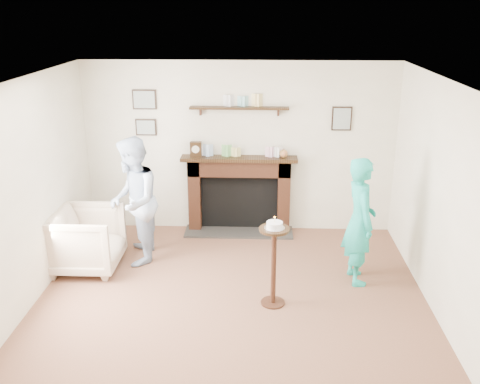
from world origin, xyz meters
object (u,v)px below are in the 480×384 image
armchair (89,268)px  man (137,260)px  pedestal_table (274,251)px  woman (355,279)px

armchair → man: bearing=-67.7°
armchair → man: man is taller
pedestal_table → man: bearing=150.4°
armchair → pedestal_table: 2.58m
man → woman: man is taller
man → pedestal_table: size_ratio=1.56×
pedestal_table → woman: bearing=30.4°
woman → pedestal_table: pedestal_table is taller
pedestal_table → armchair: bearing=161.9°
armchair → pedestal_table: pedestal_table is taller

